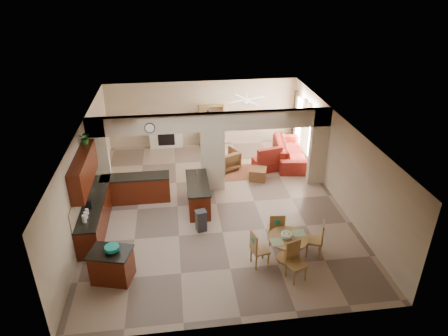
{
  "coord_description": "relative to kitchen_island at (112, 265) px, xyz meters",
  "views": [
    {
      "loc": [
        -1.21,
        -11.14,
        7.06
      ],
      "look_at": [
        0.3,
        0.3,
        1.15
      ],
      "focal_mm": 32.0,
      "sensor_mm": 36.0,
      "label": 1
    }
  ],
  "objects": [
    {
      "name": "window_a",
      "position": [
        6.93,
        5.47,
        0.77
      ],
      "size": [
        0.02,
        0.9,
        1.9
      ],
      "primitive_type": "cube",
      "color": "white",
      "rests_on": "wall_right"
    },
    {
      "name": "rug",
      "position": [
        4.16,
        5.27,
        -0.43
      ],
      "size": [
        1.6,
        1.3,
        0.01
      ],
      "primitive_type": "cube",
      "color": "brown",
      "rests_on": "floor"
    },
    {
      "name": "upper_cabinets",
      "position": [
        -0.86,
        2.37,
        1.49
      ],
      "size": [
        0.35,
        2.4,
        0.9
      ],
      "primitive_type": "cube",
      "color": "#3B0E06",
      "rests_on": "wall_left"
    },
    {
      "name": "partition_center_pier",
      "position": [
        2.96,
        4.17,
        0.67
      ],
      "size": [
        0.8,
        0.25,
        2.2
      ],
      "primitive_type": "cube",
      "color": "#BFAC8C",
      "rests_on": "floor"
    },
    {
      "name": "chair_west",
      "position": [
        3.66,
        0.06,
        0.12
      ],
      "size": [
        0.5,
        0.5,
        1.02
      ],
      "rotation": [
        0.0,
        0.0,
        1.78
      ],
      "color": "olive",
      "rests_on": "floor"
    },
    {
      "name": "teal_bowl",
      "position": [
        0.07,
        -0.03,
        0.51
      ],
      "size": [
        0.35,
        0.35,
        0.17
      ],
      "primitive_type": "cylinder",
      "color": "#148A76",
      "rests_on": "kitchen_island"
    },
    {
      "name": "partition_left_pier",
      "position": [
        -0.74,
        4.17,
        0.97
      ],
      "size": [
        0.6,
        0.25,
        2.8
      ],
      "primitive_type": "cube",
      "color": "#BFAC8C",
      "rests_on": "floor"
    },
    {
      "name": "partition_header",
      "position": [
        2.96,
        4.17,
        2.07
      ],
      "size": [
        8.0,
        0.25,
        0.6
      ],
      "primitive_type": "cube",
      "color": "#BFAC8C",
      "rests_on": "partition_center_pier"
    },
    {
      "name": "chair_north",
      "position": [
        4.37,
        0.84,
        0.12
      ],
      "size": [
        0.46,
        0.46,
        1.02
      ],
      "rotation": [
        0.0,
        0.0,
        3.04
      ],
      "color": "olive",
      "rests_on": "floor"
    },
    {
      "name": "chaise",
      "position": [
        5.19,
        5.45,
        -0.24
      ],
      "size": [
        1.15,
        1.01,
        0.39
      ],
      "primitive_type": "cube",
      "rotation": [
        0.0,
        0.0,
        0.24
      ],
      "color": "maroon",
      "rests_on": "floor"
    },
    {
      "name": "drape_a_right",
      "position": [
        6.89,
        6.07,
        0.77
      ],
      "size": [
        0.1,
        0.28,
        2.3
      ],
      "primitive_type": "cube",
      "color": "#3A1717",
      "rests_on": "wall_right"
    },
    {
      "name": "plant",
      "position": [
        -0.86,
        3.18,
        2.13
      ],
      "size": [
        0.35,
        0.31,
        0.39
      ],
      "primitive_type": "imported",
      "rotation": [
        0.0,
        0.0,
        0.01
      ],
      "color": "#195316",
      "rests_on": "upper_cabinets"
    },
    {
      "name": "drape_b_right",
      "position": [
        6.89,
        7.77,
        0.77
      ],
      "size": [
        0.1,
        0.28,
        2.3
      ],
      "primitive_type": "cube",
      "color": "#3A1717",
      "rests_on": "wall_right"
    },
    {
      "name": "wall_right",
      "position": [
        6.96,
        3.17,
        0.97
      ],
      "size": [
        0.0,
        10.0,
        10.0
      ],
      "primitive_type": "plane",
      "rotation": [
        1.57,
        0.0,
        -1.57
      ],
      "color": "#BFAC8C",
      "rests_on": "floor"
    },
    {
      "name": "glazed_door",
      "position": [
        6.93,
        6.32,
        0.62
      ],
      "size": [
        0.02,
        0.7,
        2.1
      ],
      "primitive_type": "cube",
      "color": "white",
      "rests_on": "wall_right"
    },
    {
      "name": "wall_back",
      "position": [
        2.96,
        8.17,
        0.97
      ],
      "size": [
        8.0,
        0.0,
        8.0
      ],
      "primitive_type": "plane",
      "rotation": [
        1.57,
        0.0,
        0.0
      ],
      "color": "#BFAC8C",
      "rests_on": "floor"
    },
    {
      "name": "window_b",
      "position": [
        6.93,
        7.17,
        0.77
      ],
      "size": [
        0.02,
        0.9,
        1.9
      ],
      "primitive_type": "cube",
      "color": "white",
      "rests_on": "wall_right"
    },
    {
      "name": "dining_table",
      "position": [
        4.5,
        0.16,
        0.05
      ],
      "size": [
        1.05,
        1.05,
        0.71
      ],
      "color": "olive",
      "rests_on": "floor"
    },
    {
      "name": "peninsula",
      "position": [
        2.36,
        3.06,
        0.02
      ],
      "size": [
        0.7,
        1.85,
        0.91
      ],
      "color": "#3B0E06",
      "rests_on": "floor"
    },
    {
      "name": "drape_a_left",
      "position": [
        6.89,
        4.87,
        0.77
      ],
      "size": [
        0.1,
        0.28,
        2.3
      ],
      "primitive_type": "cube",
      "color": "#3A1717",
      "rests_on": "wall_right"
    },
    {
      "name": "kitchen_island",
      "position": [
        0.0,
        0.0,
        0.0
      ],
      "size": [
        1.14,
        0.95,
        0.86
      ],
      "rotation": [
        0.0,
        0.0,
        -0.27
      ],
      "color": "#3B0E06",
      "rests_on": "floor"
    },
    {
      "name": "floor",
      "position": [
        2.96,
        3.17,
        -0.43
      ],
      "size": [
        10.0,
        10.0,
        0.0
      ],
      "primitive_type": "plane",
      "color": "gray",
      "rests_on": "ground"
    },
    {
      "name": "trash_can",
      "position": [
        2.35,
        1.77,
        -0.12
      ],
      "size": [
        0.34,
        0.31,
        0.62
      ],
      "primitive_type": "cube",
      "rotation": [
        0.0,
        0.0,
        0.23
      ],
      "color": "#2E2E30",
      "rests_on": "floor"
    },
    {
      "name": "wall_left",
      "position": [
        -1.04,
        3.17,
        0.97
      ],
      "size": [
        0.0,
        10.0,
        10.0
      ],
      "primitive_type": "plane",
      "rotation": [
        1.57,
        0.0,
        1.57
      ],
      "color": "#BFAC8C",
      "rests_on": "floor"
    },
    {
      "name": "armchair",
      "position": [
        3.64,
        5.64,
        -0.05
      ],
      "size": [
        1.11,
        1.12,
        0.76
      ],
      "primitive_type": "imported",
      "rotation": [
        0.0,
        0.0,
        3.63
      ],
      "color": "maroon",
      "rests_on": "floor"
    },
    {
      "name": "wall_front",
      "position": [
        2.96,
        -1.83,
        0.97
      ],
      "size": [
        8.0,
        0.0,
        8.0
      ],
      "primitive_type": "plane",
      "rotation": [
        -1.57,
        0.0,
        0.0
      ],
      "color": "#BFAC8C",
      "rests_on": "floor"
    },
    {
      "name": "fruit_bowl",
      "position": [
        4.45,
        0.16,
        0.36
      ],
      "size": [
        0.29,
        0.29,
        0.15
      ],
      "primitive_type": "cylinder",
      "color": "#76A824",
      "rests_on": "dining_table"
    },
    {
      "name": "kitchen_counter",
      "position": [
        -0.31,
        2.92,
        0.03
      ],
      "size": [
        2.52,
        3.29,
        1.48
      ],
      "color": "#3B0E06",
      "rests_on": "floor"
    },
    {
      "name": "drape_b_left",
      "position": [
        6.89,
        6.57,
        0.77
      ],
      "size": [
        0.1,
        0.28,
        2.3
      ],
      "primitive_type": "cube",
      "color": "#3A1717",
      "rests_on": "wall_right"
    },
    {
      "name": "chair_south",
      "position": [
        4.5,
        -0.5,
        0.12
      ],
      "size": [
        0.54,
        0.54,
        1.02
      ],
      "rotation": [
        0.0,
        0.0,
        0.34
      ],
      "color": "olive",
      "rests_on": "floor"
    },
    {
      "name": "ottoman",
      "position": [
        4.66,
        4.66,
        -0.22
      ],
      "size": [
        0.74,
        0.74,
        0.42
      ],
      "primitive_type": "cube",
      "rotation": [
        0.0,
        0.0,
        -0.34
      ],
      "color": "maroon",
      "rests_on": "floor"
    },
    {
      "name": "ceiling_fan",
      "position": [
        4.46,
        6.17,
        2.13
      ],
      "size": [
        1.0,
        1.0,
        0.1
      ],
      "primitive_type": "cylinder",
      "color": "white",
      "rests_on": "ceiling"
    },
    {
      "name": "ceiling",
      "position": [
        2.96,
        3.17,
        2.37
      ],
      "size": [
        10.0,
        10.0,
        0.0
      ],
      "primitive_type": "plane",
      "rotation": [
        3.14,
        0.0,
        0.0
      ],
      "color": "white",
      "rests_on": "wall_back"
    },
    {
      "name": "shelving_unit",
      "position": [
        3.31,
        7.99,
        0.47
      ],
      "size": [
        1.0,
        0.32,
        1.8
      ],
      "primitive_type": "cube",
      "color": "olive",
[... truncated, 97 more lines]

